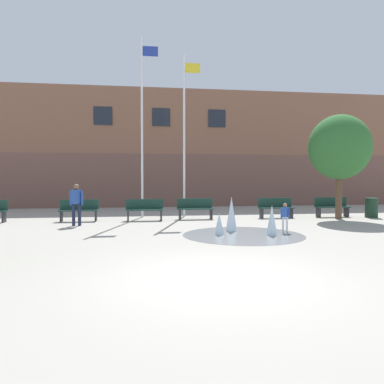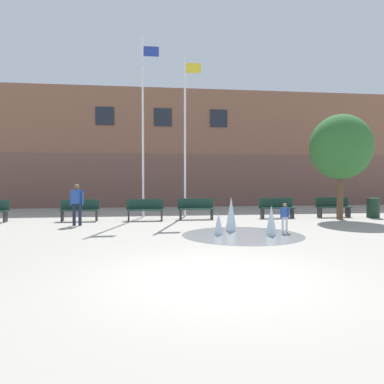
{
  "view_description": "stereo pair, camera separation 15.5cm",
  "coord_description": "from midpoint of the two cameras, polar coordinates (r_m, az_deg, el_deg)",
  "views": [
    {
      "loc": [
        -1.43,
        -6.64,
        1.86
      ],
      "look_at": [
        0.57,
        7.21,
        1.3
      ],
      "focal_mm": 35.0,
      "sensor_mm": 36.0,
      "label": 1
    },
    {
      "loc": [
        -1.28,
        -6.66,
        1.86
      ],
      "look_at": [
        0.57,
        7.21,
        1.3
      ],
      "focal_mm": 35.0,
      "sensor_mm": 36.0,
      "label": 2
    }
  ],
  "objects": [
    {
      "name": "trash_can",
      "position": [
        19.05,
        25.46,
        -2.18
      ],
      "size": [
        0.56,
        0.56,
        0.9
      ],
      "primitive_type": "cylinder",
      "color": "#193323",
      "rests_on": "ground"
    },
    {
      "name": "park_bench_center",
      "position": [
        16.55,
        0.24,
        -2.49
      ],
      "size": [
        1.6,
        0.44,
        0.91
      ],
      "color": "#28282D",
      "rests_on": "ground"
    },
    {
      "name": "street_tree_near_building",
      "position": [
        17.79,
        21.33,
        6.35
      ],
      "size": [
        2.68,
        2.68,
        4.61
      ],
      "color": "brown",
      "rests_on": "ground"
    },
    {
      "name": "child_running",
      "position": [
        12.9,
        13.65,
        -3.47
      ],
      "size": [
        0.31,
        0.24,
        0.99
      ],
      "rotation": [
        0.0,
        0.0,
        -2.3
      ],
      "color": "silver",
      "rests_on": "ground"
    },
    {
      "name": "flagpole_right",
      "position": [
        17.76,
        -1.36,
        9.32
      ],
      "size": [
        0.8,
        0.1,
        7.58
      ],
      "color": "silver",
      "rests_on": "ground"
    },
    {
      "name": "adult_near_bench",
      "position": [
        14.94,
        -17.49,
        -1.37
      ],
      "size": [
        0.5,
        0.38,
        1.59
      ],
      "rotation": [
        0.0,
        0.0,
        -2.34
      ],
      "color": "#1E233D",
      "rests_on": "ground"
    },
    {
      "name": "park_bench_far_right",
      "position": [
        18.66,
        20.3,
        -2.09
      ],
      "size": [
        1.6,
        0.44,
        0.91
      ],
      "color": "#28282D",
      "rests_on": "ground"
    },
    {
      "name": "park_bench_under_left_flagpole",
      "position": [
        16.16,
        -7.51,
        -2.63
      ],
      "size": [
        1.6,
        0.44,
        0.91
      ],
      "color": "#28282D",
      "rests_on": "ground"
    },
    {
      "name": "splash_fountain",
      "position": [
        12.45,
        7.31,
        -4.52
      ],
      "size": [
        3.89,
        3.89,
        1.19
      ],
      "color": "gray",
      "rests_on": "ground"
    },
    {
      "name": "park_bench_under_right_flagpole",
      "position": [
        17.47,
        12.4,
        -2.29
      ],
      "size": [
        1.6,
        0.44,
        0.91
      ],
      "color": "#28282D",
      "rests_on": "ground"
    },
    {
      "name": "park_bench_left_of_flagpoles",
      "position": [
        16.45,
        -17.11,
        -2.62
      ],
      "size": [
        1.6,
        0.44,
        0.91
      ],
      "color": "#28282D",
      "rests_on": "ground"
    },
    {
      "name": "library_building",
      "position": [
        26.3,
        -5.29,
        6.25
      ],
      "size": [
        36.0,
        6.05,
        7.37
      ],
      "color": "brown",
      "rests_on": "ground"
    },
    {
      "name": "flagpole_left",
      "position": [
        17.68,
        -7.8,
        10.46
      ],
      "size": [
        0.8,
        0.1,
        8.26
      ],
      "color": "silver",
      "rests_on": "ground"
    },
    {
      "name": "ground_plane",
      "position": [
        7.04,
        3.28,
        -13.04
      ],
      "size": [
        100.0,
        100.0,
        0.0
      ],
      "primitive_type": "plane",
      "color": "#9E998E"
    }
  ]
}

